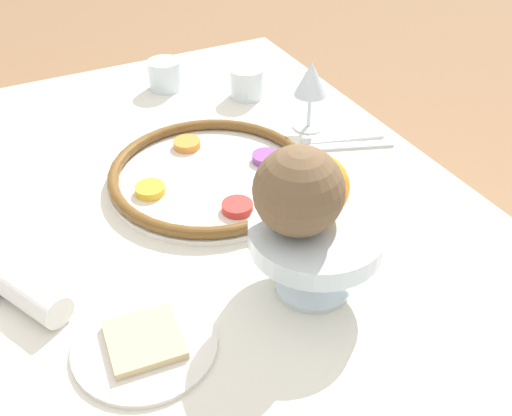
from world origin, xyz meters
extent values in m
cube|color=silver|center=(0.00, 0.00, 0.38)|extent=(1.40, 1.01, 0.77)
cylinder|color=silver|center=(-0.14, 0.10, 0.77)|extent=(0.36, 0.36, 0.01)
torus|color=brown|center=(-0.14, 0.10, 0.79)|extent=(0.36, 0.36, 0.02)
cylinder|color=red|center=(-0.03, 0.10, 0.78)|extent=(0.05, 0.05, 0.01)
cylinder|color=#844299|center=(-0.14, 0.22, 0.78)|extent=(0.05, 0.05, 0.01)
cylinder|color=orange|center=(-0.26, 0.10, 0.78)|extent=(0.05, 0.05, 0.01)
cylinder|color=gold|center=(-0.14, -0.01, 0.78)|extent=(0.05, 0.05, 0.01)
cylinder|color=silver|center=(-0.23, 0.36, 0.77)|extent=(0.06, 0.06, 0.00)
cylinder|color=silver|center=(-0.23, 0.36, 0.81)|extent=(0.01, 0.01, 0.07)
cone|color=silver|center=(-0.23, 0.36, 0.87)|extent=(0.07, 0.07, 0.07)
cylinder|color=silver|center=(0.16, 0.13, 0.77)|extent=(0.11, 0.11, 0.01)
cylinder|color=silver|center=(0.16, 0.13, 0.81)|extent=(0.03, 0.03, 0.07)
cylinder|color=silver|center=(0.16, 0.13, 0.86)|extent=(0.18, 0.18, 0.03)
sphere|color=orange|center=(0.14, 0.14, 0.92)|extent=(0.09, 0.09, 0.09)
sphere|color=brown|center=(0.15, 0.10, 0.94)|extent=(0.12, 0.12, 0.12)
cylinder|color=silver|center=(0.16, -0.12, 0.77)|extent=(0.19, 0.19, 0.01)
cube|color=#D1B784|center=(0.16, -0.12, 0.78)|extent=(0.10, 0.10, 0.01)
cylinder|color=white|center=(0.00, -0.25, 0.79)|extent=(0.18, 0.12, 0.05)
cylinder|color=silver|center=(-0.41, 0.31, 0.80)|extent=(0.07, 0.07, 0.07)
cylinder|color=silver|center=(-0.53, 0.16, 0.80)|extent=(0.07, 0.07, 0.07)
cube|color=silver|center=(-0.16, 0.39, 0.77)|extent=(0.06, 0.16, 0.01)
cube|color=silver|center=(-0.13, 0.39, 0.77)|extent=(0.08, 0.16, 0.01)
camera|label=1|loc=(0.67, -0.22, 1.37)|focal=42.00mm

